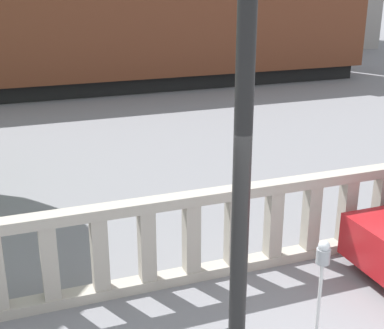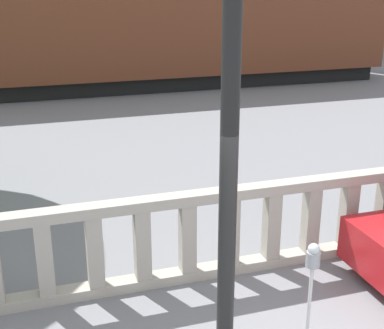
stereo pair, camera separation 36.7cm
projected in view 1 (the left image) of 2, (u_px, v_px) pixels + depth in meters
balustrade at (233, 230)px, 7.28m from camera, size 13.07×0.24×1.25m
lamppost at (245, 77)px, 4.83m from camera, size 0.42×0.42×5.44m
parking_meter at (322, 264)px, 5.68m from camera, size 0.15×0.15×1.28m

